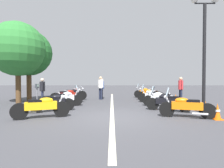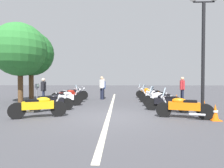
# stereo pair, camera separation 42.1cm
# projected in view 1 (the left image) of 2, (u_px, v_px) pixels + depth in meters

# --- Properties ---
(ground_plane) EXTENTS (80.00, 80.00, 0.00)m
(ground_plane) POSITION_uv_depth(u_px,v_px,m) (112.00, 117.00, 7.13)
(ground_plane) COLOR #424247
(lane_centre_stripe) EXTENTS (15.23, 0.16, 0.01)m
(lane_centre_stripe) POSITION_uv_depth(u_px,v_px,m) (112.00, 104.00, 10.70)
(lane_centre_stripe) COLOR beige
(lane_centre_stripe) RESTS_ON ground_plane
(motorcycle_left_row_0) EXTENTS (0.99, 2.07, 1.00)m
(motorcycle_left_row_0) POSITION_uv_depth(u_px,v_px,m) (42.00, 107.00, 6.88)
(motorcycle_left_row_0) COLOR black
(motorcycle_left_row_0) RESTS_ON ground_plane
(motorcycle_left_row_1) EXTENTS (1.14, 1.86, 0.98)m
(motorcycle_left_row_1) POSITION_uv_depth(u_px,v_px,m) (53.00, 102.00, 8.32)
(motorcycle_left_row_1) COLOR black
(motorcycle_left_row_1) RESTS_ON ground_plane
(motorcycle_left_row_2) EXTENTS (0.96, 1.96, 1.21)m
(motorcycle_left_row_2) POSITION_uv_depth(u_px,v_px,m) (65.00, 98.00, 9.94)
(motorcycle_left_row_2) COLOR black
(motorcycle_left_row_2) RESTS_ON ground_plane
(motorcycle_left_row_3) EXTENTS (1.02, 2.06, 1.02)m
(motorcycle_left_row_3) POSITION_uv_depth(u_px,v_px,m) (67.00, 96.00, 11.46)
(motorcycle_left_row_3) COLOR black
(motorcycle_left_row_3) RESTS_ON ground_plane
(motorcycle_left_row_4) EXTENTS (0.95, 1.97, 1.02)m
(motorcycle_left_row_4) POSITION_uv_depth(u_px,v_px,m) (73.00, 94.00, 12.94)
(motorcycle_left_row_4) COLOR black
(motorcycle_left_row_4) RESTS_ON ground_plane
(motorcycle_right_row_0) EXTENTS (0.91, 2.06, 1.19)m
(motorcycle_right_row_0) POSITION_uv_depth(u_px,v_px,m) (186.00, 106.00, 6.98)
(motorcycle_right_row_0) COLOR black
(motorcycle_right_row_0) RESTS_ON ground_plane
(motorcycle_right_row_1) EXTENTS (1.12, 1.95, 1.19)m
(motorcycle_right_row_1) POSITION_uv_depth(u_px,v_px,m) (168.00, 102.00, 8.47)
(motorcycle_right_row_1) COLOR black
(motorcycle_right_row_1) RESTS_ON ground_plane
(motorcycle_right_row_2) EXTENTS (1.06, 1.99, 0.98)m
(motorcycle_right_row_2) POSITION_uv_depth(u_px,v_px,m) (161.00, 99.00, 9.84)
(motorcycle_right_row_2) COLOR black
(motorcycle_right_row_2) RESTS_ON ground_plane
(motorcycle_right_row_3) EXTENTS (1.06, 1.86, 1.19)m
(motorcycle_right_row_3) POSITION_uv_depth(u_px,v_px,m) (153.00, 96.00, 11.50)
(motorcycle_right_row_3) COLOR black
(motorcycle_right_row_3) RESTS_ON ground_plane
(motorcycle_right_row_4) EXTENTS (1.12, 1.88, 0.99)m
(motorcycle_right_row_4) POSITION_uv_depth(u_px,v_px,m) (150.00, 94.00, 12.92)
(motorcycle_right_row_4) COLOR black
(motorcycle_right_row_4) RESTS_ON ground_plane
(motorcycle_right_row_5) EXTENTS (0.90, 2.05, 1.20)m
(motorcycle_right_row_5) POSITION_uv_depth(u_px,v_px,m) (146.00, 92.00, 14.61)
(motorcycle_right_row_5) COLOR black
(motorcycle_right_row_5) RESTS_ON ground_plane
(street_lamp_twin_globe) EXTENTS (0.32, 1.22, 5.21)m
(street_lamp_twin_globe) POSITION_uv_depth(u_px,v_px,m) (204.00, 34.00, 7.80)
(street_lamp_twin_globe) COLOR black
(street_lamp_twin_globe) RESTS_ON ground_plane
(parking_meter) EXTENTS (0.20, 0.15, 1.29)m
(parking_meter) POSITION_uv_depth(u_px,v_px,m) (37.00, 91.00, 9.14)
(parking_meter) COLOR slate
(parking_meter) RESTS_ON ground_plane
(traffic_cone_0) EXTENTS (0.36, 0.36, 0.61)m
(traffic_cone_0) POSITION_uv_depth(u_px,v_px,m) (217.00, 112.00, 6.66)
(traffic_cone_0) COLOR orange
(traffic_cone_0) RESTS_ON ground_plane
(traffic_cone_1) EXTENTS (0.36, 0.36, 0.61)m
(traffic_cone_1) POSITION_uv_depth(u_px,v_px,m) (176.00, 99.00, 11.05)
(traffic_cone_1) COLOR orange
(traffic_cone_1) RESTS_ON ground_plane
(traffic_cone_2) EXTENTS (0.36, 0.36, 0.61)m
(traffic_cone_2) POSITION_uv_depth(u_px,v_px,m) (205.00, 106.00, 8.09)
(traffic_cone_2) COLOR orange
(traffic_cone_2) RESTS_ON ground_plane
(bystander_0) EXTENTS (0.50, 0.32, 1.60)m
(bystander_0) POSITION_uv_depth(u_px,v_px,m) (42.00, 89.00, 10.90)
(bystander_0) COLOR #1E2338
(bystander_0) RESTS_ON ground_plane
(bystander_1) EXTENTS (0.53, 0.32, 1.69)m
(bystander_1) POSITION_uv_depth(u_px,v_px,m) (181.00, 87.00, 12.03)
(bystander_1) COLOR #1E2338
(bystander_1) RESTS_ON ground_plane
(bystander_2) EXTENTS (0.38, 0.42, 1.75)m
(bystander_2) POSITION_uv_depth(u_px,v_px,m) (101.00, 86.00, 13.37)
(bystander_2) COLOR #1E2338
(bystander_2) RESTS_ON ground_plane
(bystander_3) EXTENTS (0.53, 0.32, 1.59)m
(bystander_3) POSITION_uv_depth(u_px,v_px,m) (102.00, 87.00, 13.86)
(bystander_3) COLOR black
(bystander_3) RESTS_ON ground_plane
(roadside_tree_0) EXTENTS (3.11, 3.11, 4.89)m
(roadside_tree_0) POSITION_uv_depth(u_px,v_px,m) (29.00, 53.00, 12.08)
(roadside_tree_0) COLOR brown
(roadside_tree_0) RESTS_ON ground_plane
(roadside_tree_1) EXTENTS (3.43, 3.43, 5.17)m
(roadside_tree_1) POSITION_uv_depth(u_px,v_px,m) (18.00, 49.00, 11.20)
(roadside_tree_1) COLOR brown
(roadside_tree_1) RESTS_ON ground_plane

